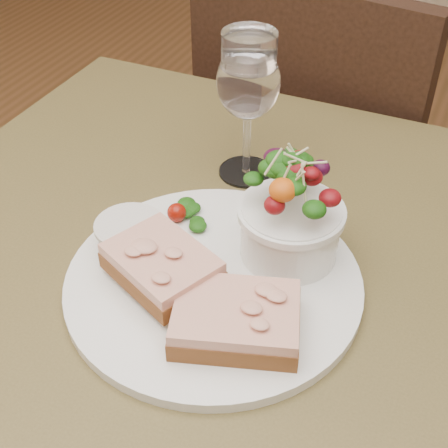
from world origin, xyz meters
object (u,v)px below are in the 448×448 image
at_px(sandwich_front, 236,319).
at_px(salad_bowl, 292,209).
at_px(cafe_table, 214,329).
at_px(sandwich_back, 162,265).
at_px(wine_glass, 248,86).
at_px(chair_far, 322,232).
at_px(dinner_plate, 214,282).
at_px(ramekin, 130,235).

relative_size(sandwich_front, salad_bowl, 1.09).
relative_size(cafe_table, sandwich_front, 5.79).
bearing_deg(salad_bowl, sandwich_back, -137.21).
height_order(sandwich_front, wine_glass, wine_glass).
height_order(chair_far, dinner_plate, chair_far).
distance_m(cafe_table, dinner_plate, 0.11).
distance_m(cafe_table, sandwich_front, 0.16).
bearing_deg(ramekin, chair_far, 84.79).
distance_m(sandwich_front, ramekin, 0.16).
height_order(cafe_table, salad_bowl, salad_bowl).
xyz_separation_m(dinner_plate, salad_bowl, (0.06, 0.07, 0.07)).
distance_m(salad_bowl, wine_glass, 0.18).
bearing_deg(cafe_table, dinner_plate, -62.67).
distance_m(cafe_table, ramekin, 0.16).
relative_size(sandwich_front, wine_glass, 0.79).
bearing_deg(salad_bowl, ramekin, -157.92).
relative_size(sandwich_back, ramekin, 1.94).
distance_m(cafe_table, salad_bowl, 0.19).
relative_size(cafe_table, ramekin, 11.71).
bearing_deg(cafe_table, salad_bowl, 31.47).
distance_m(dinner_plate, sandwich_back, 0.06).
bearing_deg(sandwich_back, dinner_plate, 55.20).
relative_size(ramekin, wine_glass, 0.39).
bearing_deg(chair_far, salad_bowl, 108.92).
xyz_separation_m(cafe_table, ramekin, (-0.09, -0.02, 0.13)).
bearing_deg(cafe_table, chair_far, 92.41).
xyz_separation_m(sandwich_front, sandwich_back, (-0.09, 0.03, 0.01)).
relative_size(chair_far, sandwich_front, 6.51).
bearing_deg(dinner_plate, ramekin, 177.71).
bearing_deg(dinner_plate, wine_glass, 103.27).
relative_size(dinner_plate, sandwich_back, 2.32).
xyz_separation_m(cafe_table, chair_far, (-0.03, 0.64, -0.36)).
distance_m(sandwich_front, salad_bowl, 0.13).
bearing_deg(chair_far, sandwich_front, 106.71).
height_order(cafe_table, chair_far, chair_far).
bearing_deg(sandwich_front, salad_bowl, 68.50).
relative_size(salad_bowl, wine_glass, 0.73).
bearing_deg(sandwich_back, chair_far, 114.00).
bearing_deg(chair_far, wine_glass, 98.64).
relative_size(sandwich_back, wine_glass, 0.76).
relative_size(chair_far, salad_bowl, 7.09).
height_order(cafe_table, wine_glass, wine_glass).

